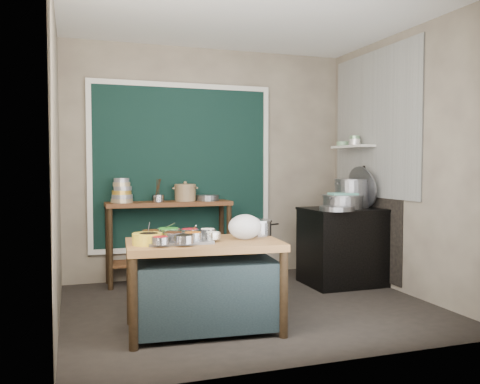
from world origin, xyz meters
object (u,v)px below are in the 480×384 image
object	(u,v)px
utensil_cup	(158,198)
stock_pot	(352,193)
ceramic_crock	(185,193)
saucepan	(258,228)
stove_block	(344,247)
prep_table	(204,286)
back_counter	(169,242)
steamer	(343,202)
yellow_basin	(147,239)
condiment_tray	(178,241)

from	to	relation	value
utensil_cup	stock_pot	world-z (taller)	stock_pot
ceramic_crock	saucepan	bearing A→B (deg)	-80.50
stock_pot	stove_block	bearing A→B (deg)	-152.03
prep_table	back_counter	distance (m)	1.84
stove_block	ceramic_crock	size ratio (longest dim) A/B	3.37
saucepan	steamer	xyz separation A→B (m)	(1.36, 0.89, 0.14)
back_counter	steamer	bearing A→B (deg)	-22.86
steamer	back_counter	bearing A→B (deg)	157.14
ceramic_crock	steamer	world-z (taller)	ceramic_crock
yellow_basin	utensil_cup	world-z (taller)	utensil_cup
stove_block	utensil_cup	xyz separation A→B (m)	(-2.03, 0.72, 0.57)
condiment_tray	back_counter	bearing A→B (deg)	81.69
prep_table	condiment_tray	bearing A→B (deg)	-171.30
stove_block	stock_pot	xyz separation A→B (m)	(0.13, 0.07, 0.62)
prep_table	utensil_cup	size ratio (longest dim) A/B	9.10
prep_table	utensil_cup	xyz separation A→B (m)	(-0.07, 1.83, 0.62)
ceramic_crock	stock_pot	distance (m)	1.96
utensil_cup	stock_pot	xyz separation A→B (m)	(2.16, -0.65, 0.06)
saucepan	ceramic_crock	size ratio (longest dim) A/B	0.95
back_counter	stove_block	world-z (taller)	back_counter
stove_block	stock_pot	world-z (taller)	stock_pot
saucepan	condiment_tray	bearing A→B (deg)	169.73
back_counter	stove_block	bearing A→B (deg)	-21.02
saucepan	stock_pot	world-z (taller)	stock_pot
yellow_basin	ceramic_crock	size ratio (longest dim) A/B	0.89
ceramic_crock	yellow_basin	bearing A→B (deg)	-110.70
prep_table	yellow_basin	size ratio (longest dim) A/B	5.27
prep_table	yellow_basin	bearing A→B (deg)	-168.80
yellow_basin	ceramic_crock	bearing A→B (deg)	69.30
prep_table	stove_block	xyz separation A→B (m)	(1.95, 1.10, 0.05)
prep_table	stove_block	bearing A→B (deg)	34.25
condiment_tray	stock_pot	distance (m)	2.61
saucepan	stock_pot	distance (m)	1.86
condiment_tray	yellow_basin	size ratio (longest dim) A/B	2.17
stove_block	back_counter	bearing A→B (deg)	158.98
yellow_basin	saucepan	world-z (taller)	saucepan
back_counter	stock_pot	distance (m)	2.21
stove_block	ceramic_crock	distance (m)	1.96
stove_block	condiment_tray	bearing A→B (deg)	-152.74
back_counter	saucepan	distance (m)	1.77
utensil_cup	steamer	world-z (taller)	steamer
stove_block	condiment_tray	distance (m)	2.46
stove_block	yellow_basin	world-z (taller)	stove_block
condiment_tray	stock_pot	size ratio (longest dim) A/B	1.21
yellow_basin	saucepan	xyz separation A→B (m)	(1.01, 0.22, 0.02)
yellow_basin	utensil_cup	xyz separation A→B (m)	(0.40, 1.88, 0.20)
saucepan	stock_pot	bearing A→B (deg)	9.50
ceramic_crock	stock_pot	size ratio (longest dim) A/B	0.63
stove_block	steamer	world-z (taller)	steamer
back_counter	saucepan	size ratio (longest dim) A/B	5.69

